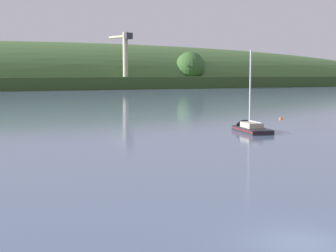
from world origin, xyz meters
name	(u,v)px	position (x,y,z in m)	size (l,w,h in m)	color
ground	(303,243)	(0.00, 0.00, 0.00)	(1400.00, 1400.00, 0.00)	slate
far_shoreline_hill	(46,87)	(21.09, 209.81, 0.32)	(538.95, 85.10, 39.69)	#314A21
dockside_crane	(125,61)	(48.10, 180.12, 10.98)	(6.64, 14.41, 22.52)	#4C4C51
sailboat_midwater_white	(249,130)	(17.87, 34.01, 0.13)	(3.42, 7.19, 10.42)	#232328
mooring_buoy_midchannel	(281,119)	(30.12, 45.65, 0.00)	(0.54, 0.54, 0.62)	#EA5B19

